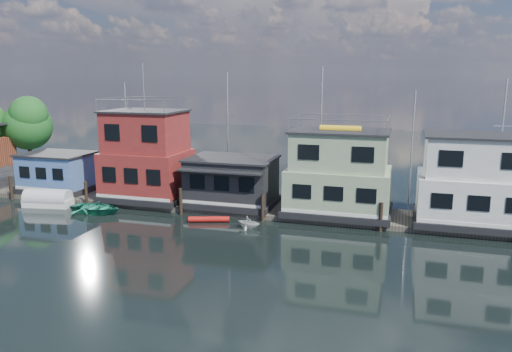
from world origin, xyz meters
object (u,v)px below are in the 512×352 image
(houseboat_red, at_px, (147,157))
(dinghy_teal, at_px, (96,208))
(houseboat_white, at_px, (475,182))
(houseboat_dark, at_px, (232,181))
(dinghy_white, at_px, (248,222))
(tarp_runabout, at_px, (48,200))
(red_kayak, at_px, (209,219))
(houseboat_blue, at_px, (58,172))
(houseboat_green, at_px, (339,174))

(houseboat_red, xyz_separation_m, dinghy_teal, (-2.41, -4.52, -3.65))
(houseboat_white, distance_m, dinghy_teal, 29.91)
(houseboat_dark, relative_size, dinghy_white, 4.03)
(tarp_runabout, relative_size, dinghy_teal, 0.99)
(tarp_runabout, distance_m, red_kayak, 15.23)
(tarp_runabout, bearing_deg, houseboat_white, -2.75)
(houseboat_blue, distance_m, dinghy_white, 21.14)
(houseboat_white, bearing_deg, dinghy_teal, -171.26)
(houseboat_red, bearing_deg, dinghy_teal, -118.06)
(houseboat_white, bearing_deg, dinghy_white, -163.02)
(houseboat_blue, xyz_separation_m, houseboat_green, (26.50, 0.00, 1.34))
(houseboat_blue, bearing_deg, houseboat_green, 0.00)
(houseboat_blue, distance_m, tarp_runabout, 4.57)
(houseboat_blue, relative_size, dinghy_teal, 1.48)
(houseboat_red, relative_size, houseboat_white, 1.41)
(red_kayak, bearing_deg, dinghy_teal, 163.58)
(red_kayak, xyz_separation_m, dinghy_white, (3.44, -0.65, 0.25))
(houseboat_green, xyz_separation_m, dinghy_white, (-6.00, -4.89, -3.07))
(houseboat_dark, relative_size, houseboat_white, 0.88)
(houseboat_green, xyz_separation_m, houseboat_white, (10.00, -0.00, -0.01))
(dinghy_white, bearing_deg, dinghy_teal, 98.49)
(houseboat_blue, distance_m, dinghy_teal, 8.59)
(houseboat_white, bearing_deg, houseboat_red, -180.00)
(tarp_runabout, bearing_deg, houseboat_red, 17.69)
(houseboat_white, bearing_deg, red_kayak, -167.71)
(houseboat_white, xyz_separation_m, dinghy_white, (-16.00, -4.89, -3.05))
(houseboat_blue, relative_size, dinghy_white, 3.49)
(houseboat_blue, xyz_separation_m, dinghy_teal, (7.09, -4.52, -1.76))
(dinghy_white, bearing_deg, houseboat_green, -40.78)
(dinghy_teal, bearing_deg, red_kayak, -88.13)
(tarp_runabout, bearing_deg, houseboat_dark, 4.70)
(dinghy_teal, bearing_deg, houseboat_blue, 57.74)
(dinghy_teal, height_order, dinghy_white, dinghy_white)
(houseboat_green, distance_m, tarp_runabout, 25.14)
(tarp_runabout, relative_size, red_kayak, 1.35)
(houseboat_green, bearing_deg, dinghy_white, -140.84)
(houseboat_dark, relative_size, tarp_runabout, 1.73)
(houseboat_red, xyz_separation_m, houseboat_white, (27.00, 0.00, -0.57))
(houseboat_dark, height_order, houseboat_green, houseboat_green)
(houseboat_green, height_order, dinghy_white, houseboat_green)
(houseboat_blue, relative_size, red_kayak, 2.01)
(houseboat_white, relative_size, tarp_runabout, 1.96)
(houseboat_blue, relative_size, houseboat_white, 0.76)
(houseboat_white, bearing_deg, tarp_runabout, -173.62)
(houseboat_red, height_order, houseboat_dark, houseboat_red)
(houseboat_red, bearing_deg, dinghy_white, -23.96)
(houseboat_blue, relative_size, houseboat_red, 0.54)
(tarp_runabout, distance_m, dinghy_teal, 5.30)
(tarp_runabout, bearing_deg, red_kayak, -10.48)
(tarp_runabout, xyz_separation_m, dinghy_white, (18.66, -1.01, -0.13))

